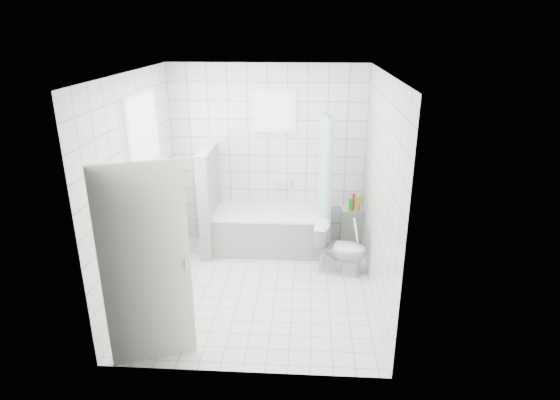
{
  "coord_description": "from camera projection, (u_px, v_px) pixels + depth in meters",
  "views": [
    {
      "loc": [
        0.58,
        -5.03,
        3.08
      ],
      "look_at": [
        0.25,
        0.35,
        1.05
      ],
      "focal_mm": 30.0,
      "sensor_mm": 36.0,
      "label": 1
    }
  ],
  "objects": [
    {
      "name": "window_back",
      "position": [
        274.0,
        111.0,
        6.49
      ],
      "size": [
        0.5,
        0.01,
        0.5
      ],
      "primitive_type": "cube",
      "color": "white",
      "rests_on": "wall_back"
    },
    {
      "name": "bathtub",
      "position": [
        271.0,
        230.0,
        6.76
      ],
      "size": [
        1.61,
        0.77,
        0.58
      ],
      "color": "white",
      "rests_on": "ground"
    },
    {
      "name": "wall_right",
      "position": [
        380.0,
        192.0,
        5.28
      ],
      "size": [
        0.02,
        3.0,
        2.6
      ],
      "primitive_type": "cube",
      "color": "white",
      "rests_on": "ground"
    },
    {
      "name": "wall_front",
      "position": [
        238.0,
        248.0,
        3.96
      ],
      "size": [
        2.8,
        0.02,
        2.6
      ],
      "primitive_type": "cube",
      "color": "white",
      "rests_on": "ground"
    },
    {
      "name": "curtain_rod",
      "position": [
        327.0,
        113.0,
        6.1
      ],
      "size": [
        0.02,
        0.8,
        0.02
      ],
      "primitive_type": "cylinder",
      "rotation": [
        1.57,
        0.0,
        0.0
      ],
      "color": "silver",
      "rests_on": "wall_back"
    },
    {
      "name": "tub_faucet",
      "position": [
        280.0,
        186.0,
        6.87
      ],
      "size": [
        0.18,
        0.06,
        0.06
      ],
      "primitive_type": "cube",
      "color": "silver",
      "rests_on": "wall_back"
    },
    {
      "name": "window_left",
      "position": [
        147.0,
        156.0,
        5.61
      ],
      "size": [
        0.01,
        0.9,
        1.4
      ],
      "primitive_type": "cube",
      "color": "white",
      "rests_on": "wall_left"
    },
    {
      "name": "sill_bottles",
      "position": [
        156.0,
        201.0,
        5.84
      ],
      "size": [
        0.15,
        0.41,
        0.3
      ],
      "color": "white",
      "rests_on": "window_sill"
    },
    {
      "name": "toilet",
      "position": [
        341.0,
        249.0,
        6.09
      ],
      "size": [
        0.73,
        0.52,
        0.67
      ],
      "primitive_type": "imported",
      "rotation": [
        0.0,
        0.0,
        1.34
      ],
      "color": "white",
      "rests_on": "ground"
    },
    {
      "name": "ledge_bottles",
      "position": [
        354.0,
        203.0,
        6.76
      ],
      "size": [
        0.16,
        0.16,
        0.23
      ],
      "color": "#F6AB19",
      "rests_on": "tiled_ledge"
    },
    {
      "name": "ceiling",
      "position": [
        255.0,
        73.0,
        4.9
      ],
      "size": [
        3.0,
        3.0,
        0.0
      ],
      "primitive_type": "plane",
      "rotation": [
        3.14,
        0.0,
        0.0
      ],
      "color": "white",
      "rests_on": "ground"
    },
    {
      "name": "tiled_ledge",
      "position": [
        354.0,
        226.0,
        6.94
      ],
      "size": [
        0.4,
        0.24,
        0.55
      ],
      "primitive_type": "cube",
      "color": "white",
      "rests_on": "ground"
    },
    {
      "name": "shower_curtain",
      "position": [
        325.0,
        181.0,
        6.29
      ],
      "size": [
        0.14,
        0.48,
        1.78
      ],
      "primitive_type": null,
      "color": "#49D6CF",
      "rests_on": "curtain_rod"
    },
    {
      "name": "door",
      "position": [
        146.0,
        267.0,
        4.27
      ],
      "size": [
        0.76,
        0.32,
        2.0
      ],
      "primitive_type": "cube",
      "rotation": [
        0.0,
        0.0,
        -1.21
      ],
      "color": "silver",
      "rests_on": "ground"
    },
    {
      "name": "wall_back",
      "position": [
        268.0,
        156.0,
        6.76
      ],
      "size": [
        2.8,
        0.02,
        2.6
      ],
      "primitive_type": "cube",
      "color": "white",
      "rests_on": "ground"
    },
    {
      "name": "wall_left",
      "position": [
        137.0,
        187.0,
        5.44
      ],
      "size": [
        0.02,
        3.0,
        2.6
      ],
      "primitive_type": "cube",
      "color": "white",
      "rests_on": "ground"
    },
    {
      "name": "window_sill",
      "position": [
        156.0,
        213.0,
        5.87
      ],
      "size": [
        0.18,
        1.02,
        0.08
      ],
      "primitive_type": "cube",
      "color": "white",
      "rests_on": "wall_left"
    },
    {
      "name": "partition_wall",
      "position": [
        210.0,
        200.0,
        6.6
      ],
      "size": [
        0.15,
        0.85,
        1.5
      ],
      "primitive_type": "cube",
      "color": "white",
      "rests_on": "ground"
    },
    {
      "name": "ground",
      "position": [
        259.0,
        288.0,
        5.82
      ],
      "size": [
        3.0,
        3.0,
        0.0
      ],
      "primitive_type": "plane",
      "color": "white",
      "rests_on": "ground"
    }
  ]
}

